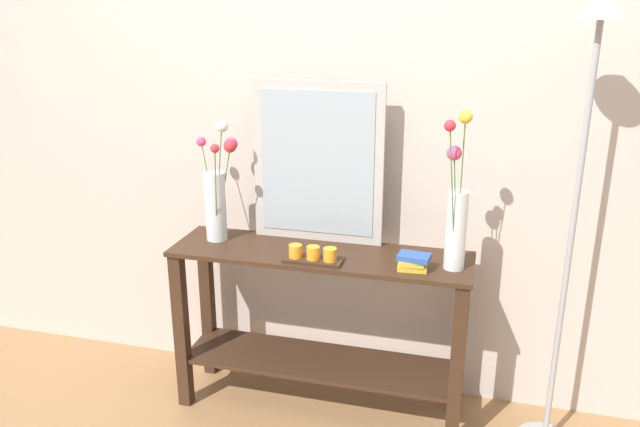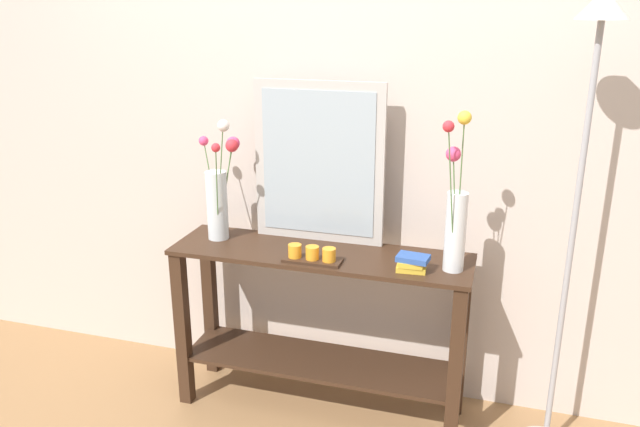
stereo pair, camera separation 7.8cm
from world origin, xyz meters
name	(u,v)px [view 2 (the right image)]	position (x,y,z in m)	size (l,w,h in m)	color
ground_plane	(320,407)	(0.00, 0.00, -0.01)	(7.00, 6.00, 0.02)	#997047
wall_back	(339,107)	(0.00, 0.30, 1.35)	(6.40, 0.08, 2.70)	beige
console_table	(320,314)	(0.00, 0.00, 0.48)	(1.30, 0.36, 0.77)	#382316
mirror_leaning	(319,163)	(-0.05, 0.15, 1.13)	(0.58, 0.03, 0.71)	#B7B2AD
tall_vase_left	(219,193)	(-0.48, 0.04, 0.99)	(0.20, 0.24, 0.55)	silver
vase_right	(455,218)	(0.56, -0.04, 0.99)	(0.11, 0.16, 0.65)	silver
candle_tray	(312,255)	(0.00, -0.11, 0.80)	(0.24, 0.09, 0.07)	#382316
book_stack	(412,263)	(0.41, -0.09, 0.81)	(0.13, 0.10, 0.07)	gold
floor_lamp	(582,163)	(1.00, -0.02, 1.24)	(0.24, 0.24, 1.84)	#9E9EA3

